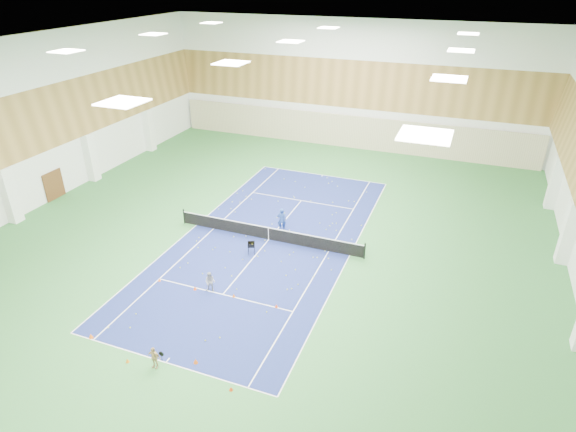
{
  "coord_description": "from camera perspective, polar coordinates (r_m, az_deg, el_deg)",
  "views": [
    {
      "loc": [
        11.06,
        -25.1,
        15.98
      ],
      "look_at": [
        1.35,
        0.04,
        2.0
      ],
      "focal_mm": 30.0,
      "sensor_mm": 36.0,
      "label": 1
    }
  ],
  "objects": [
    {
      "name": "door_left_b",
      "position": [
        41.12,
        -26.0,
        3.32
      ],
      "size": [
        0.08,
        1.8,
        2.2
      ],
      "primitive_type": "cube",
      "color": "#593319",
      "rests_on": "ground"
    },
    {
      "name": "cone_svc_b",
      "position": [
        27.52,
        -10.97,
        -8.39
      ],
      "size": [
        0.2,
        0.2,
        0.22
      ],
      "primitive_type": "cone",
      "color": "#F2420C",
      "rests_on": "ground"
    },
    {
      "name": "cone_base_b",
      "position": [
        23.94,
        -18.5,
        -15.92
      ],
      "size": [
        0.18,
        0.18,
        0.19
      ],
      "primitive_type": "cone",
      "color": "orange",
      "rests_on": "ground"
    },
    {
      "name": "child_court",
      "position": [
        26.98,
        -9.2,
        -7.73
      ],
      "size": [
        0.66,
        0.56,
        1.21
      ],
      "primitive_type": "imported",
      "rotation": [
        0.0,
        0.0,
        0.19
      ],
      "color": "#95969E",
      "rests_on": "ground"
    },
    {
      "name": "court_surface",
      "position": [
        31.74,
        -2.31,
        -2.82
      ],
      "size": [
        10.97,
        23.77,
        0.01
      ],
      "primitive_type": "cube",
      "color": "navy",
      "rests_on": "ground"
    },
    {
      "name": "cone_svc_a",
      "position": [
        28.67,
        -15.01,
        -7.3
      ],
      "size": [
        0.17,
        0.17,
        0.19
      ],
      "primitive_type": "cone",
      "color": "#FF530D",
      "rests_on": "ground"
    },
    {
      "name": "ceiling_light_grid",
      "position": [
        27.73,
        -2.79,
        18.97
      ],
      "size": [
        21.4,
        25.4,
        0.06
      ],
      "primitive_type": null,
      "color": "white",
      "rests_on": "room_shell"
    },
    {
      "name": "cone_base_d",
      "position": [
        21.79,
        -6.77,
        -19.64
      ],
      "size": [
        0.17,
        0.17,
        0.19
      ],
      "primitive_type": "cone",
      "color": "#EC3E0C",
      "rests_on": "ground"
    },
    {
      "name": "cone_base_a",
      "position": [
        25.78,
        -22.33,
        -13.02
      ],
      "size": [
        0.23,
        0.23,
        0.25
      ],
      "primitive_type": "cone",
      "color": "#EC590C",
      "rests_on": "ground"
    },
    {
      "name": "ball_cart",
      "position": [
        30.14,
        -4.37,
        -3.8
      ],
      "size": [
        0.6,
        0.6,
        0.79
      ],
      "primitive_type": null,
      "rotation": [
        0.0,
        0.0,
        0.41
      ],
      "color": "black",
      "rests_on": "ground"
    },
    {
      "name": "back_curtain",
      "position": [
        48.38,
        7.03,
        9.92
      ],
      "size": [
        35.4,
        0.16,
        3.2
      ],
      "primitive_type": "cube",
      "color": "#C6B793",
      "rests_on": "ground"
    },
    {
      "name": "cone_svc_d",
      "position": [
        25.79,
        -1.39,
        -10.6
      ],
      "size": [
        0.18,
        0.18,
        0.2
      ],
      "primitive_type": "cone",
      "color": "#FF420D",
      "rests_on": "ground"
    },
    {
      "name": "child_apron",
      "position": [
        23.05,
        -15.6,
        -15.83
      ],
      "size": [
        0.67,
        0.29,
        1.13
      ],
      "primitive_type": "imported",
      "rotation": [
        0.0,
        0.0,
        0.02
      ],
      "color": "tan",
      "rests_on": "ground"
    },
    {
      "name": "tennis_net",
      "position": [
        31.47,
        -2.33,
        -1.97
      ],
      "size": [
        12.8,
        0.1,
        1.1
      ],
      "primitive_type": null,
      "color": "black",
      "rests_on": "ground"
    },
    {
      "name": "tennis_balls_scatter",
      "position": [
        31.72,
        -2.31,
        -2.76
      ],
      "size": [
        10.57,
        22.77,
        0.07
      ],
      "primitive_type": null,
      "color": "#D1E326",
      "rests_on": "ground"
    },
    {
      "name": "wood_cladding",
      "position": [
        28.57,
        -2.61,
        11.17
      ],
      "size": [
        36.0,
        40.0,
        8.0
      ],
      "primitive_type": null,
      "color": "olive",
      "rests_on": "room_shell"
    },
    {
      "name": "coach",
      "position": [
        32.46,
        -0.75,
        -0.41
      ],
      "size": [
        0.69,
        0.55,
        1.65
      ],
      "primitive_type": "imported",
      "rotation": [
        0.0,
        0.0,
        3.44
      ],
      "color": "#203F93",
      "rests_on": "ground"
    },
    {
      "name": "cone_base_c",
      "position": [
        23.12,
        -10.9,
        -16.52
      ],
      "size": [
        0.22,
        0.22,
        0.24
      ],
      "primitive_type": "cone",
      "color": "#D6520B",
      "rests_on": "ground"
    },
    {
      "name": "cone_svc_c",
      "position": [
        26.67,
        -6.45,
        -9.34
      ],
      "size": [
        0.18,
        0.18,
        0.2
      ],
      "primitive_type": "cone",
      "color": "#D5550B",
      "rests_on": "ground"
    },
    {
      "name": "ground",
      "position": [
        31.74,
        -2.31,
        -2.83
      ],
      "size": [
        40.0,
        40.0,
        0.0
      ],
      "primitive_type": "plane",
      "color": "#2E6D32",
      "rests_on": "ground"
    },
    {
      "name": "room_shell",
      "position": [
        29.19,
        -2.53,
        7.4
      ],
      "size": [
        36.0,
        40.0,
        12.0
      ],
      "primitive_type": null,
      "color": "white",
      "rests_on": "ground"
    }
  ]
}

